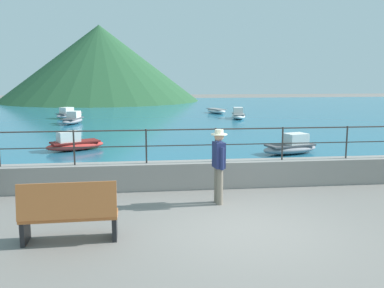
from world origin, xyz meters
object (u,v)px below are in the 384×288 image
(person_walking, at_px, (219,163))
(boat_5, at_px, (238,115))
(boat_3, at_px, (216,111))
(boat_6, at_px, (73,119))
(boat_4, at_px, (69,114))
(bench_main, at_px, (69,212))
(boat_2, at_px, (291,147))
(boat_0, at_px, (74,144))

(person_walking, relative_size, boat_5, 0.73)
(person_walking, xyz_separation_m, boat_3, (4.06, 23.00, -0.72))
(boat_5, xyz_separation_m, boat_6, (-10.83, -1.82, 0.00))
(boat_3, bearing_deg, person_walking, -100.00)
(boat_4, bearing_deg, bench_main, -80.45)
(bench_main, distance_m, boat_2, 10.24)
(bench_main, height_order, boat_0, bench_main)
(bench_main, xyz_separation_m, boat_0, (-1.38, 9.30, -0.23))
(boat_4, bearing_deg, boat_0, -79.65)
(boat_2, xyz_separation_m, boat_5, (1.01, 13.07, 0.00))
(person_walking, bearing_deg, bench_main, -147.33)
(boat_3, relative_size, boat_5, 1.03)
(bench_main, bearing_deg, boat_5, 69.08)
(bench_main, relative_size, boat_6, 0.70)
(boat_6, bearing_deg, boat_2, -48.88)
(boat_3, height_order, boat_4, boat_4)
(person_walking, xyz_separation_m, boat_5, (4.82, 18.68, -0.65))
(bench_main, height_order, person_walking, person_walking)
(person_walking, xyz_separation_m, boat_4, (-6.84, 20.47, -0.65))
(bench_main, distance_m, boat_3, 25.96)
(boat_2, distance_m, boat_4, 18.29)
(boat_5, bearing_deg, boat_0, -129.24)
(boat_0, height_order, boat_4, same)
(person_walking, height_order, boat_3, person_walking)
(boat_0, height_order, boat_3, boat_0)
(boat_0, height_order, boat_2, same)
(boat_2, bearing_deg, boat_6, 131.12)
(person_walking, relative_size, boat_6, 0.72)
(bench_main, height_order, boat_4, bench_main)
(boat_2, xyz_separation_m, boat_3, (0.24, 17.39, -0.07))
(bench_main, relative_size, boat_4, 0.71)
(boat_5, bearing_deg, boat_4, 171.30)
(person_walking, distance_m, boat_4, 21.59)
(boat_5, bearing_deg, boat_2, -94.41)
(boat_3, bearing_deg, boat_4, -166.93)
(boat_2, bearing_deg, boat_4, 125.66)
(boat_2, bearing_deg, boat_5, 85.59)
(boat_3, distance_m, boat_6, 11.78)
(bench_main, bearing_deg, boat_0, 98.41)
(boat_2, distance_m, boat_6, 14.93)
(person_walking, height_order, boat_6, person_walking)
(boat_0, bearing_deg, bench_main, -81.59)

